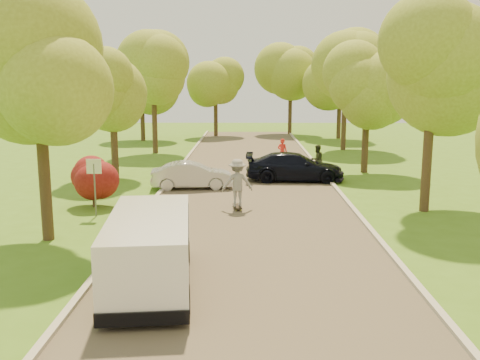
{
  "coord_description": "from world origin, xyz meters",
  "views": [
    {
      "loc": [
        -0.15,
        -15.43,
        5.0
      ],
      "look_at": [
        -0.4,
        4.54,
        1.3
      ],
      "focal_mm": 40.0,
      "sensor_mm": 36.0,
      "label": 1
    }
  ],
  "objects_px": {
    "skateboarder": "(237,183)",
    "minivan": "(150,250)",
    "silver_sedan": "(192,175)",
    "person_striped": "(282,152)",
    "person_olive": "(317,160)",
    "dark_sedan": "(295,167)",
    "longboard": "(237,207)",
    "street_sign": "(94,175)"
  },
  "relations": [
    {
      "from": "person_olive",
      "to": "longboard",
      "type": "bearing_deg",
      "value": 33.88
    },
    {
      "from": "street_sign",
      "to": "person_olive",
      "type": "distance_m",
      "value": 13.31
    },
    {
      "from": "person_olive",
      "to": "silver_sedan",
      "type": "bearing_deg",
      "value": 3.08
    },
    {
      "from": "silver_sedan",
      "to": "skateboarder",
      "type": "xyz_separation_m",
      "value": [
        2.21,
        -4.14,
        0.44
      ]
    },
    {
      "from": "silver_sedan",
      "to": "longboard",
      "type": "relative_size",
      "value": 3.83
    },
    {
      "from": "longboard",
      "to": "person_striped",
      "type": "xyz_separation_m",
      "value": [
        2.51,
        11.21,
        0.71
      ]
    },
    {
      "from": "minivan",
      "to": "person_olive",
      "type": "xyz_separation_m",
      "value": [
        6.18,
        16.3,
        -0.15
      ]
    },
    {
      "from": "street_sign",
      "to": "longboard",
      "type": "relative_size",
      "value": 2.18
    },
    {
      "from": "skateboarder",
      "to": "person_olive",
      "type": "bearing_deg",
      "value": -126.41
    },
    {
      "from": "dark_sedan",
      "to": "person_olive",
      "type": "bearing_deg",
      "value": -33.44
    },
    {
      "from": "longboard",
      "to": "silver_sedan",
      "type": "bearing_deg",
      "value": -71.01
    },
    {
      "from": "longboard",
      "to": "dark_sedan",
      "type": "bearing_deg",
      "value": -123.62
    },
    {
      "from": "minivan",
      "to": "silver_sedan",
      "type": "relative_size",
      "value": 1.32
    },
    {
      "from": "skateboarder",
      "to": "person_olive",
      "type": "height_order",
      "value": "skateboarder"
    },
    {
      "from": "longboard",
      "to": "minivan",
      "type": "bearing_deg",
      "value": 67.19
    },
    {
      "from": "skateboarder",
      "to": "person_striped",
      "type": "bearing_deg",
      "value": -111.76
    },
    {
      "from": "dark_sedan",
      "to": "skateboarder",
      "type": "distance_m",
      "value": 6.8
    },
    {
      "from": "skateboarder",
      "to": "street_sign",
      "type": "bearing_deg",
      "value": 3.61
    },
    {
      "from": "silver_sedan",
      "to": "person_striped",
      "type": "xyz_separation_m",
      "value": [
        4.72,
        7.08,
        0.19
      ]
    },
    {
      "from": "minivan",
      "to": "person_olive",
      "type": "bearing_deg",
      "value": 63.08
    },
    {
      "from": "person_striped",
      "to": "longboard",
      "type": "bearing_deg",
      "value": 101.79
    },
    {
      "from": "longboard",
      "to": "person_olive",
      "type": "relative_size",
      "value": 0.62
    },
    {
      "from": "silver_sedan",
      "to": "person_striped",
      "type": "relative_size",
      "value": 2.34
    },
    {
      "from": "dark_sedan",
      "to": "minivan",
      "type": "bearing_deg",
      "value": 163.29
    },
    {
      "from": "minivan",
      "to": "street_sign",
      "type": "bearing_deg",
      "value": 109.1
    },
    {
      "from": "skateboarder",
      "to": "minivan",
      "type": "bearing_deg",
      "value": 67.19
    },
    {
      "from": "street_sign",
      "to": "dark_sedan",
      "type": "xyz_separation_m",
      "value": [
        8.1,
        7.37,
        -0.85
      ]
    },
    {
      "from": "skateboarder",
      "to": "person_striped",
      "type": "height_order",
      "value": "skateboarder"
    },
    {
      "from": "street_sign",
      "to": "longboard",
      "type": "bearing_deg",
      "value": 12.74
    },
    {
      "from": "minivan",
      "to": "skateboarder",
      "type": "xyz_separation_m",
      "value": [
        1.99,
        8.18,
        0.11
      ]
    },
    {
      "from": "dark_sedan",
      "to": "skateboarder",
      "type": "xyz_separation_m",
      "value": [
        -2.81,
        -6.18,
        0.35
      ]
    },
    {
      "from": "person_olive",
      "to": "street_sign",
      "type": "bearing_deg",
      "value": 15.68
    },
    {
      "from": "dark_sedan",
      "to": "person_olive",
      "type": "relative_size",
      "value": 3.07
    },
    {
      "from": "street_sign",
      "to": "person_striped",
      "type": "bearing_deg",
      "value": 57.85
    },
    {
      "from": "minivan",
      "to": "dark_sedan",
      "type": "relative_size",
      "value": 1.02
    },
    {
      "from": "street_sign",
      "to": "silver_sedan",
      "type": "xyz_separation_m",
      "value": [
        3.08,
        5.33,
        -0.93
      ]
    },
    {
      "from": "street_sign",
      "to": "silver_sedan",
      "type": "distance_m",
      "value": 6.23
    },
    {
      "from": "silver_sedan",
      "to": "person_olive",
      "type": "distance_m",
      "value": 7.54
    },
    {
      "from": "skateboarder",
      "to": "person_striped",
      "type": "xyz_separation_m",
      "value": [
        2.51,
        11.21,
        -0.25
      ]
    },
    {
      "from": "dark_sedan",
      "to": "longboard",
      "type": "bearing_deg",
      "value": 157.3
    },
    {
      "from": "street_sign",
      "to": "dark_sedan",
      "type": "distance_m",
      "value": 10.98
    },
    {
      "from": "silver_sedan",
      "to": "person_olive",
      "type": "xyz_separation_m",
      "value": [
        6.4,
        3.99,
        0.18
      ]
    }
  ]
}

